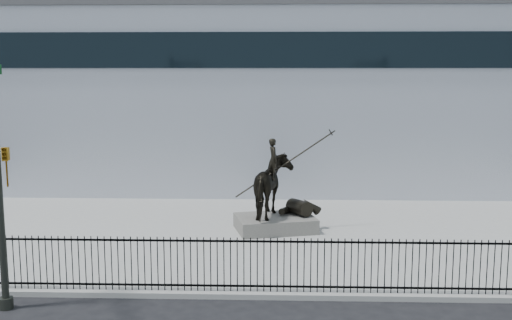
{
  "coord_description": "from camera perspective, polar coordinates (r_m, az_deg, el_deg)",
  "views": [
    {
      "loc": [
        -0.06,
        -14.25,
        6.06
      ],
      "look_at": [
        -0.76,
        6.0,
        3.05
      ],
      "focal_mm": 42.0,
      "sensor_mm": 36.0,
      "label": 1
    }
  ],
  "objects": [
    {
      "name": "ground",
      "position": [
        15.49,
        2.1,
        -14.58
      ],
      "size": [
        120.0,
        120.0,
        0.0
      ],
      "primitive_type": "plane",
      "color": "black",
      "rests_on": "ground"
    },
    {
      "name": "picket_fence",
      "position": [
        16.34,
        2.11,
        -9.95
      ],
      "size": [
        22.1,
        0.1,
        1.5
      ],
      "color": "black",
      "rests_on": "plaza"
    },
    {
      "name": "building",
      "position": [
        34.29,
        2.07,
        5.84
      ],
      "size": [
        44.0,
        14.0,
        9.0
      ],
      "primitive_type": "cube",
      "color": "silver",
      "rests_on": "ground"
    },
    {
      "name": "equestrian_statue",
      "position": [
        22.24,
        2.0,
        -2.59
      ],
      "size": [
        3.55,
        2.65,
        3.09
      ],
      "rotation": [
        0.0,
        0.0,
        0.25
      ],
      "color": "black",
      "rests_on": "statue_plinth"
    },
    {
      "name": "plaza",
      "position": [
        22.08,
        2.07,
        -7.28
      ],
      "size": [
        30.0,
        12.0,
        0.15
      ],
      "primitive_type": "cube",
      "color": "#999996",
      "rests_on": "ground"
    },
    {
      "name": "statue_plinth",
      "position": [
        22.53,
        1.84,
        -6.06
      ],
      "size": [
        3.24,
        2.59,
        0.53
      ],
      "primitive_type": "cube",
      "rotation": [
        0.0,
        0.0,
        0.25
      ],
      "color": "#5C5954",
      "rests_on": "plaza"
    }
  ]
}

